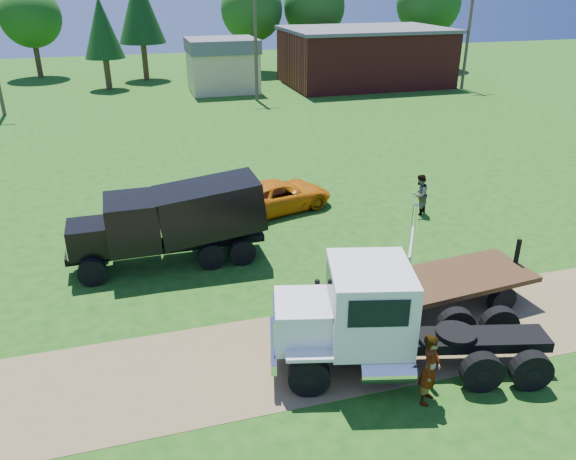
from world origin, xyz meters
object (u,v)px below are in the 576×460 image
object	(u,v)px
flatbed_trailer	(422,289)
white_semi_tractor	(371,319)
orange_pickup	(279,195)
black_dump_truck	(174,220)
spectator_a	(430,369)

from	to	relation	value
flatbed_trailer	white_semi_tractor	bearing A→B (deg)	-147.78
orange_pickup	flatbed_trailer	bearing A→B (deg)	176.29
black_dump_truck	orange_pickup	xyz separation A→B (m)	(5.01, 3.91, -1.02)
black_dump_truck	spectator_a	xyz separation A→B (m)	(5.23, -9.44, -0.73)
flatbed_trailer	spectator_a	bearing A→B (deg)	-121.58
orange_pickup	spectator_a	xyz separation A→B (m)	(0.22, -13.34, 0.28)
white_semi_tractor	orange_pickup	world-z (taller)	white_semi_tractor
black_dump_truck	orange_pickup	distance (m)	6.43
black_dump_truck	white_semi_tractor	bearing A→B (deg)	-61.47
white_semi_tractor	orange_pickup	size ratio (longest dim) A/B	1.55
black_dump_truck	orange_pickup	world-z (taller)	black_dump_truck
white_semi_tractor	black_dump_truck	size ratio (longest dim) A/B	1.07
black_dump_truck	orange_pickup	size ratio (longest dim) A/B	1.44
flatbed_trailer	spectator_a	xyz separation A→B (m)	(-1.84, -3.77, 0.15)
flatbed_trailer	spectator_a	size ratio (longest dim) A/B	3.94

